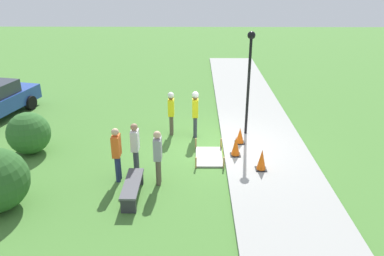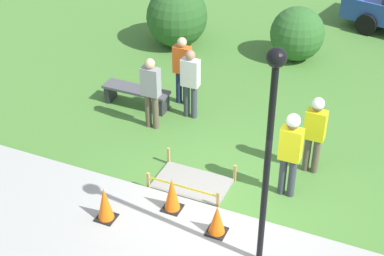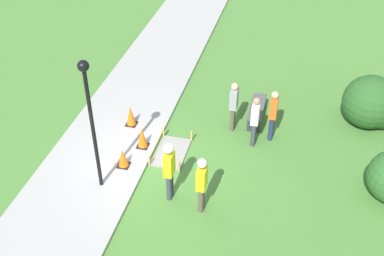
# 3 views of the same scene
# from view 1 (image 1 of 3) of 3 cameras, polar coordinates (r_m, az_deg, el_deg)

# --- Properties ---
(ground_plane) EXTENTS (60.00, 60.00, 0.00)m
(ground_plane) POSITION_cam_1_polar(r_m,az_deg,el_deg) (13.47, 4.70, -2.88)
(ground_plane) COLOR #477A33
(sidewalk) EXTENTS (28.00, 2.94, 0.10)m
(sidewalk) POSITION_cam_1_polar(r_m,az_deg,el_deg) (13.63, 10.89, -2.67)
(sidewalk) COLOR #9E9E99
(sidewalk) RESTS_ON ground_plane
(wet_concrete_patch) EXTENTS (1.48, 0.94, 0.38)m
(wet_concrete_patch) POSITION_cam_1_polar(r_m,az_deg,el_deg) (12.67, 2.61, -4.38)
(wet_concrete_patch) COLOR gray
(wet_concrete_patch) RESTS_ON ground_plane
(traffic_cone_near_patch) EXTENTS (0.34, 0.34, 0.69)m
(traffic_cone_near_patch) POSITION_cam_1_polar(r_m,az_deg,el_deg) (11.80, 10.57, -4.78)
(traffic_cone_near_patch) COLOR black
(traffic_cone_near_patch) RESTS_ON sidewalk
(traffic_cone_far_patch) EXTENTS (0.34, 0.34, 0.68)m
(traffic_cone_far_patch) POSITION_cam_1_polar(r_m,az_deg,el_deg) (12.56, 6.68, -2.76)
(traffic_cone_far_patch) COLOR black
(traffic_cone_far_patch) RESTS_ON sidewalk
(traffic_cone_sidewalk_edge) EXTENTS (0.34, 0.34, 0.58)m
(traffic_cone_sidewalk_edge) POSITION_cam_1_polar(r_m,az_deg,el_deg) (13.48, 7.32, -1.16)
(traffic_cone_sidewalk_edge) COLOR black
(traffic_cone_sidewalk_edge) RESTS_ON sidewalk
(park_bench) EXTENTS (1.61, 0.44, 0.47)m
(park_bench) POSITION_cam_1_polar(r_m,az_deg,el_deg) (10.59, -9.06, -8.86)
(park_bench) COLOR #2D2D33
(park_bench) RESTS_ON ground_plane
(worker_supervisor) EXTENTS (0.40, 0.26, 1.78)m
(worker_supervisor) POSITION_cam_1_polar(r_m,az_deg,el_deg) (13.84, 0.49, 2.74)
(worker_supervisor) COLOR #383D47
(worker_supervisor) RESTS_ON ground_plane
(worker_assistant) EXTENTS (0.40, 0.24, 1.68)m
(worker_assistant) POSITION_cam_1_polar(r_m,az_deg,el_deg) (14.11, -3.20, 2.79)
(worker_assistant) COLOR brown
(worker_assistant) RESTS_ON ground_plane
(bystander_in_orange_shirt) EXTENTS (0.40, 0.22, 1.69)m
(bystander_in_orange_shirt) POSITION_cam_1_polar(r_m,az_deg,el_deg) (11.18, -11.39, -3.53)
(bystander_in_orange_shirt) COLOR navy
(bystander_in_orange_shirt) RESTS_ON ground_plane
(bystander_in_gray_shirt) EXTENTS (0.40, 0.22, 1.67)m
(bystander_in_gray_shirt) POSITION_cam_1_polar(r_m,az_deg,el_deg) (11.47, -8.64, -2.70)
(bystander_in_gray_shirt) COLOR #383D47
(bystander_in_gray_shirt) RESTS_ON ground_plane
(bystander_in_white_shirt) EXTENTS (0.40, 0.22, 1.69)m
(bystander_in_white_shirt) POSITION_cam_1_polar(r_m,az_deg,el_deg) (10.84, -5.22, -4.05)
(bystander_in_white_shirt) COLOR brown
(bystander_in_white_shirt) RESTS_ON ground_plane
(lamppost_near) EXTENTS (0.28, 0.28, 3.82)m
(lamppost_near) POSITION_cam_1_polar(r_m,az_deg,el_deg) (13.61, 8.74, 8.92)
(lamppost_near) COLOR black
(lamppost_near) RESTS_ON sidewalk
(shrub_rounded_mid) EXTENTS (1.45, 1.45, 1.45)m
(shrub_rounded_mid) POSITION_cam_1_polar(r_m,az_deg,el_deg) (13.90, -23.62, -0.72)
(shrub_rounded_mid) COLOR #2D6028
(shrub_rounded_mid) RESTS_ON ground_plane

